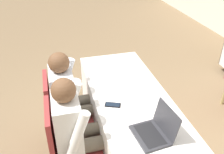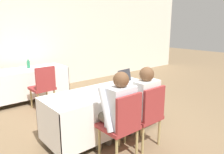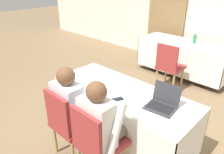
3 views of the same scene
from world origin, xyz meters
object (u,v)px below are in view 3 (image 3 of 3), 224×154
chair_far_spare (169,65)px  laptop (162,104)px  cell_phone (117,99)px  chair_near_right (96,141)px  person_checkered_shirt (75,106)px  chair_near_left (68,122)px  person_white_shirt (103,124)px  water_bottle (195,38)px

chair_far_spare → laptop: bearing=115.3°
laptop → cell_phone: laptop is taller
chair_near_right → person_checkered_shirt: bearing=-12.4°
laptop → chair_near_right: (-0.31, -0.68, -0.27)m
cell_phone → chair_far_spare: chair_far_spare is taller
chair_far_spare → chair_near_left: bearing=89.5°
laptop → person_white_shirt: size_ratio=0.29×
laptop → chair_near_left: (-0.78, -0.68, -0.27)m
laptop → chair_near_right: bearing=-121.1°
chair_far_spare → person_white_shirt: bearing=101.5°
chair_far_spare → person_white_shirt: 2.27m
chair_far_spare → person_white_shirt: person_white_shirt is taller
cell_phone → person_white_shirt: 0.39m
person_checkered_shirt → person_white_shirt: same height
person_checkered_shirt → chair_near_left: bearing=90.0°
chair_near_left → person_checkered_shirt: (0.00, 0.10, 0.16)m
chair_near_right → chair_near_left: bearing=0.0°
chair_near_left → chair_near_right: bearing=-180.0°
chair_far_spare → person_checkered_shirt: size_ratio=0.78×
chair_far_spare → cell_phone: bearing=99.8°
chair_near_right → person_white_shirt: bearing=-90.0°
laptop → cell_phone: (-0.45, -0.22, -0.04)m
cell_phone → chair_far_spare: size_ratio=0.17×
chair_near_right → chair_far_spare: bearing=-77.2°
cell_phone → chair_far_spare: 1.90m
water_bottle → chair_near_left: 3.20m
chair_near_left → person_checkered_shirt: 0.19m
water_bottle → chair_far_spare: (-0.04, -0.87, -0.33)m
water_bottle → chair_near_right: size_ratio=0.25×
person_checkered_shirt → person_white_shirt: bearing=-180.0°
chair_near_left → chair_far_spare: 2.31m
cell_phone → person_checkered_shirt: 0.49m
laptop → chair_near_left: bearing=-145.3°
cell_phone → chair_far_spare: bearing=124.3°
laptop → chair_far_spare: laptop is taller
cell_phone → chair_near_left: (-0.33, -0.46, -0.23)m
chair_near_left → person_white_shirt: size_ratio=0.78×
chair_near_right → cell_phone: bearing=-73.0°
water_bottle → chair_near_left: (0.02, -3.18, -0.33)m
laptop → chair_far_spare: size_ratio=0.37×
laptop → chair_near_left: 1.07m
chair_near_left → person_white_shirt: bearing=-167.6°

